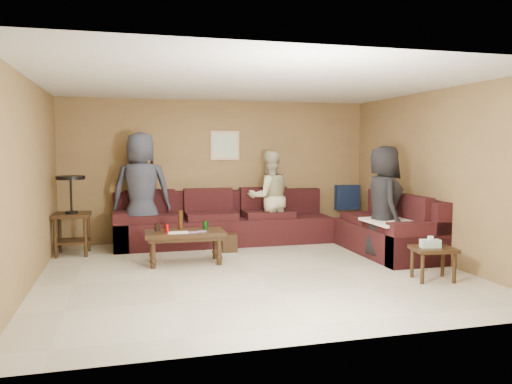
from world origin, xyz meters
TOP-DOWN VIEW (x-y plane):
  - room at (0.00, 0.00)m, footprint 5.60×5.50m
  - sectional_sofa at (0.81, 1.52)m, footprint 4.65×2.90m
  - coffee_table at (-0.84, 0.75)m, footprint 1.14×0.60m
  - end_table_left at (-2.46, 1.77)m, footprint 0.56×0.56m
  - side_table_right at (2.06, -0.96)m, footprint 0.57×0.50m
  - waste_bin at (-0.05, 1.39)m, footprint 0.26×0.26m
  - wall_art at (0.10, 2.48)m, footprint 0.52×0.04m
  - person_left at (-1.39, 1.98)m, footprint 0.98×0.68m
  - person_middle at (0.77, 1.90)m, footprint 0.81×0.65m
  - person_right at (2.08, 0.31)m, footprint 0.68×0.91m

SIDE VIEW (x-z plane):
  - waste_bin at x=-0.05m, z-range 0.00..0.29m
  - sectional_sofa at x=0.81m, z-range -0.16..0.81m
  - side_table_right at x=2.06m, z-range 0.09..0.65m
  - coffee_table at x=-0.84m, z-range 0.02..0.77m
  - end_table_left at x=-2.46m, z-range 0.03..1.26m
  - person_middle at x=0.77m, z-range 0.00..1.61m
  - person_right at x=2.08m, z-range 0.00..1.69m
  - person_left at x=-1.39m, z-range 0.00..1.92m
  - room at x=0.00m, z-range 0.41..2.91m
  - wall_art at x=0.10m, z-range 1.44..1.96m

